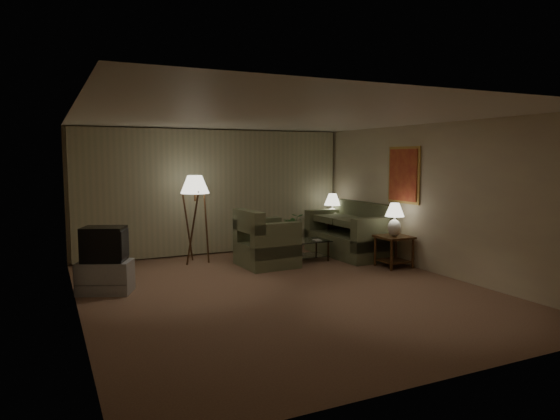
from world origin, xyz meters
The scene contains 16 objects.
ground centered at (0.00, 0.00, 0.00)m, with size 7.00×7.00×0.00m, color #90694F.
room_shell centered at (0.02, 1.51, 1.75)m, with size 6.04×7.02×2.72m.
sofa centered at (2.50, 1.99, 0.45)m, with size 2.07×1.13×0.89m.
armchair centered at (0.49, 1.78, 0.44)m, with size 1.12×1.07×0.87m.
side_table_near centered at (2.65, 0.64, 0.42)m, with size 0.60×0.60×0.60m.
side_table_far centered at (2.65, 2.90, 0.40)m, with size 0.50×0.42×0.60m.
table_lamp_near centered at (2.65, 0.64, 0.97)m, with size 0.37×0.37×0.63m.
table_lamp_far centered at (2.65, 2.90, 0.99)m, with size 0.38×0.38×0.66m.
coffee_table centered at (1.29, 1.89, 0.28)m, with size 1.16×0.63×0.41m.
tv_cabinet centered at (-2.55, 1.07, 0.25)m, with size 0.92×0.77×0.50m, color #A7A6A9.
crt_tv centered at (-2.55, 1.07, 0.77)m, with size 0.75×0.65×0.53m, color black.
floor_lamp centered at (-0.66, 2.65, 0.91)m, with size 0.56×0.56×1.74m.
ottoman centered at (0.33, 1.91, 0.22)m, with size 0.66×0.66×0.44m, color #A85C38.
vase centered at (1.14, 1.89, 0.48)m, with size 0.13×0.13×0.14m, color white.
flowers centered at (1.14, 1.89, 0.78)m, with size 0.42×0.36×0.47m, color #3C7E38.
book centered at (1.54, 1.79, 0.42)m, with size 0.15×0.20×0.02m, color olive.
Camera 1 is at (-3.35, -6.90, 2.09)m, focal length 32.00 mm.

